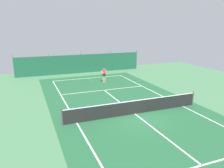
{
  "coord_description": "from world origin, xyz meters",
  "views": [
    {
      "loc": [
        -6.8,
        -12.9,
        5.92
      ],
      "look_at": [
        0.3,
        5.11,
        0.9
      ],
      "focal_mm": 35.66,
      "sensor_mm": 36.0,
      "label": 1
    }
  ],
  "objects_px": {
    "tennis_player": "(104,74)",
    "parked_car": "(74,63)",
    "tennis_ball_near_player": "(92,82)",
    "tennis_net": "(135,107)"
  },
  "relations": [
    {
      "from": "tennis_player",
      "to": "parked_car",
      "type": "bearing_deg",
      "value": -79.49
    },
    {
      "from": "tennis_player",
      "to": "tennis_ball_near_player",
      "type": "height_order",
      "value": "tennis_player"
    },
    {
      "from": "tennis_player",
      "to": "tennis_ball_near_player",
      "type": "relative_size",
      "value": 24.85
    },
    {
      "from": "parked_car",
      "to": "tennis_player",
      "type": "bearing_deg",
      "value": 92.36
    },
    {
      "from": "tennis_net",
      "to": "parked_car",
      "type": "distance_m",
      "value": 18.26
    },
    {
      "from": "tennis_player",
      "to": "parked_car",
      "type": "xyz_separation_m",
      "value": [
        -1.29,
        8.98,
        -0.12
      ]
    },
    {
      "from": "tennis_ball_near_player",
      "to": "parked_car",
      "type": "height_order",
      "value": "parked_car"
    },
    {
      "from": "tennis_net",
      "to": "tennis_player",
      "type": "height_order",
      "value": "tennis_player"
    },
    {
      "from": "tennis_player",
      "to": "parked_car",
      "type": "height_order",
      "value": "parked_car"
    },
    {
      "from": "tennis_ball_near_player",
      "to": "tennis_player",
      "type": "bearing_deg",
      "value": -29.94
    }
  ]
}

